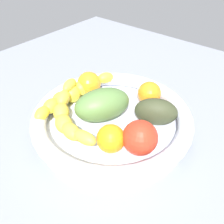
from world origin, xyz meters
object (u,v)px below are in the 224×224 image
object	(u,v)px
fruit_bowl	(112,120)
orange_mid_left	(89,83)
avocado_dark	(156,112)
banana_draped_right	(67,114)
tomato_red	(140,138)
orange_mid_right	(149,93)
orange_front	(111,139)
mango_green	(102,105)
banana_draped_left	(73,94)

from	to	relation	value
fruit_bowl	orange_mid_left	size ratio (longest dim) A/B	5.89
orange_mid_left	avocado_dark	xyz separation A→B (cm)	(1.35, -19.61, -0.38)
banana_draped_right	tomato_red	size ratio (longest dim) A/B	2.90
avocado_dark	banana_draped_right	bearing A→B (deg)	134.17
orange_mid_left	tomato_red	world-z (taller)	tomato_red
fruit_bowl	orange_mid_left	distance (cm)	13.57
avocado_dark	orange_mid_right	bearing A→B (deg)	44.97
orange_front	orange_mid_right	distance (cm)	18.61
fruit_bowl	orange_mid_right	world-z (taller)	orange_mid_right
mango_green	fruit_bowl	bearing A→B (deg)	-88.56
banana_draped_left	mango_green	bearing A→B (deg)	-89.43
banana_draped_left	tomato_red	bearing A→B (deg)	-97.98
orange_mid_left	orange_mid_right	world-z (taller)	orange_mid_left
orange_front	avocado_dark	world-z (taller)	avocado_dark
orange_front	orange_mid_left	bearing A→B (deg)	55.47
orange_mid_right	tomato_red	distance (cm)	16.85
banana_draped_left	banana_draped_right	size ratio (longest dim) A/B	1.26
mango_green	banana_draped_left	bearing A→B (deg)	90.57
tomato_red	orange_front	bearing A→B (deg)	125.48
orange_mid_right	mango_green	size ratio (longest dim) A/B	0.45
orange_mid_right	tomato_red	bearing A→B (deg)	-153.50
fruit_bowl	orange_mid_right	bearing A→B (deg)	-11.08
orange_mid_right	orange_front	bearing A→B (deg)	-171.18
banana_draped_left	mango_green	world-z (taller)	mango_green
banana_draped_left	orange_front	size ratio (longest dim) A/B	4.45
banana_draped_right	avocado_dark	bearing A→B (deg)	-45.83
orange_mid_right	avocado_dark	xyz separation A→B (cm)	(-5.08, -5.08, -0.23)
tomato_red	avocado_dark	world-z (taller)	tomato_red
tomato_red	avocado_dark	size ratio (longest dim) A/B	0.73
orange_front	orange_mid_left	xyz separation A→B (cm)	(11.96, 17.38, 0.17)
mango_green	avocado_dark	xyz separation A→B (cm)	(6.77, -10.25, -1.01)
fruit_bowl	mango_green	size ratio (longest dim) A/B	2.78
banana_draped_left	orange_mid_left	xyz separation A→B (cm)	(5.51, -0.25, 0.42)
banana_draped_left	mango_green	xyz separation A→B (cm)	(0.10, -9.61, 1.05)
orange_front	mango_green	world-z (taller)	mango_green
banana_draped_right	orange_front	distance (cm)	12.11
orange_mid_left	mango_green	world-z (taller)	mango_green
banana_draped_left	orange_front	world-z (taller)	orange_front
banana_draped_right	orange_mid_left	distance (cm)	13.63
banana_draped_right	avocado_dark	size ratio (longest dim) A/B	2.11
avocado_dark	tomato_red	bearing A→B (deg)	-166.29
tomato_red	avocado_dark	distance (cm)	10.32
fruit_bowl	banana_draped_left	bearing A→B (deg)	90.77
avocado_dark	mango_green	bearing A→B (deg)	123.42
fruit_bowl	mango_green	world-z (taller)	mango_green
banana_draped_left	banana_draped_right	world-z (taller)	banana_draped_right
fruit_bowl	banana_draped_left	distance (cm)	12.65
banana_draped_right	tomato_red	bearing A→B (deg)	-76.82
orange_mid_right	tomato_red	world-z (taller)	tomato_red
orange_mid_right	tomato_red	xyz separation A→B (cm)	(-15.07, -7.51, 0.63)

